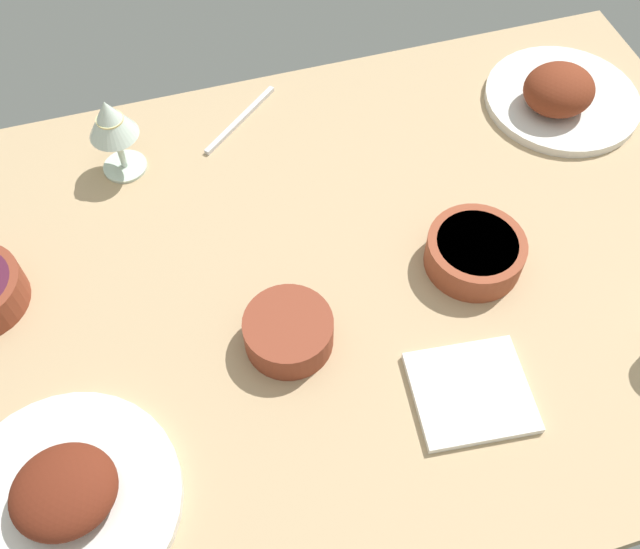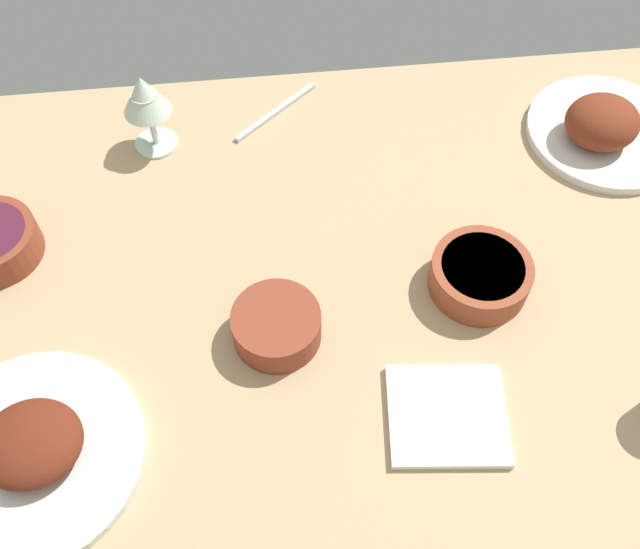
# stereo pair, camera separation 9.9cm
# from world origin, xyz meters

# --- Properties ---
(dining_table) EXTENTS (1.40, 0.90, 0.04)m
(dining_table) POSITION_xyz_m (0.00, 0.00, 0.02)
(dining_table) COLOR tan
(dining_table) RESTS_ON ground
(plate_far_side) EXTENTS (0.28, 0.28, 0.07)m
(plate_far_side) POSITION_xyz_m (0.38, 0.22, 0.06)
(plate_far_side) COLOR silver
(plate_far_side) RESTS_ON dining_table
(plate_near_viewer) EXTENTS (0.26, 0.26, 0.09)m
(plate_near_viewer) POSITION_xyz_m (-0.49, -0.23, 0.07)
(plate_near_viewer) COLOR silver
(plate_near_viewer) RESTS_ON dining_table
(bowl_pasta) EXTENTS (0.12, 0.12, 0.05)m
(bowl_pasta) POSITION_xyz_m (0.07, 0.08, 0.07)
(bowl_pasta) COLOR brown
(bowl_pasta) RESTS_ON dining_table
(bowl_potatoes) EXTENTS (0.14, 0.14, 0.05)m
(bowl_potatoes) POSITION_xyz_m (-0.22, 0.03, 0.07)
(bowl_potatoes) COLOR brown
(bowl_potatoes) RESTS_ON dining_table
(wine_glass) EXTENTS (0.08, 0.08, 0.14)m
(wine_glass) POSITION_xyz_m (0.24, -0.30, 0.14)
(wine_glass) COLOR silver
(wine_glass) RESTS_ON dining_table
(folded_napkin) EXTENTS (0.16, 0.15, 0.01)m
(folded_napkin) POSITION_xyz_m (-0.14, 0.22, 0.05)
(folded_napkin) COLOR white
(folded_napkin) RESTS_ON dining_table
(fork_loose) EXTENTS (0.15, 0.13, 0.01)m
(fork_loose) POSITION_xyz_m (0.04, -0.35, 0.04)
(fork_loose) COLOR silver
(fork_loose) RESTS_ON dining_table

